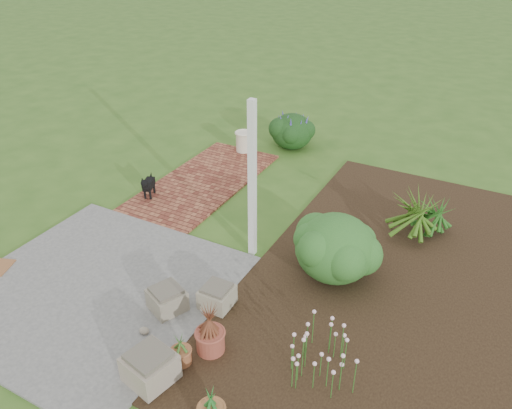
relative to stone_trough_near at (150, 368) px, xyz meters
The scene contains 17 objects.
ground 2.68m from the stone_trough_near, 100.34° to the left, with size 80.00×80.00×0.00m, color #335C1D.
concrete_patio 1.95m from the stone_trough_near, 153.04° to the left, with size 3.50×3.50×0.04m, color #5C5C59.
brick_path 4.90m from the stone_trough_near, 116.46° to the left, with size 1.60×3.50×0.04m, color maroon.
garden_bed 3.73m from the stone_trough_near, 57.16° to the left, with size 4.00×7.00×0.03m, color black.
veranda_post 2.93m from the stone_trough_near, 93.77° to the left, with size 0.10×0.10×2.50m, color white.
stone_trough_near is the anchor object (origin of this frame).
stone_trough_mid 1.41m from the stone_trough_near, 90.00° to the left, with size 0.40×0.40×0.27m, color gray.
stone_trough_far 1.17m from the stone_trough_near, 117.91° to the left, with size 0.43×0.43×0.29m, color #79715C.
black_dog 4.30m from the stone_trough_near, 129.12° to the left, with size 0.28×0.48×0.43m.
cream_ceramic_urn 6.39m from the stone_trough_near, 110.09° to the left, with size 0.33×0.33×0.44m, color beige.
evergreen_shrub 3.03m from the stone_trough_near, 67.92° to the left, with size 1.15×1.15×0.98m, color #0E4015.
agapanthus_clump_back 4.76m from the stone_trough_near, 66.64° to the left, with size 1.10×1.10×0.99m, color #1A3D0C, non-canonical shape.
agapanthus_clump_front 5.13m from the stone_trough_near, 65.15° to the left, with size 0.81×0.81×0.72m, color #1A3E10, non-canonical shape.
pink_flower_patch 1.98m from the stone_trough_near, 31.00° to the left, with size 0.89×0.89×0.57m, color #113D0F, non-canonical shape.
terracotta_pot_bronze 0.78m from the stone_trough_near, 63.13° to the left, with size 0.35×0.35×0.28m, color brown.
terracotta_pot_small_right 0.40m from the stone_trough_near, 66.39° to the left, with size 0.24×0.24×0.20m, color brown.
purple_flowering_bush 6.93m from the stone_trough_near, 101.48° to the left, with size 0.94×0.94×0.80m, color black.
Camera 1 is at (3.38, -5.51, 4.61)m, focal length 35.00 mm.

